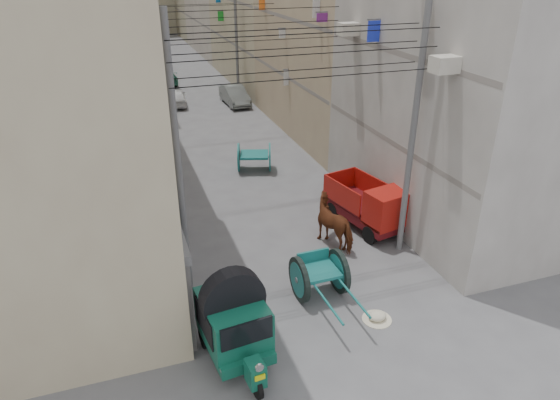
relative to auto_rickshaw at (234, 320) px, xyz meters
name	(u,v)px	position (x,y,z in m)	size (l,w,h in m)	color
shutters_left	(158,188)	(-0.93, 7.56, 0.35)	(0.18, 14.40, 2.88)	#525257
signboards	(202,67)	(2.98, 18.84, 2.29)	(8.22, 40.52, 5.67)	#0D5394
ac_units	(397,14)	(6.64, 4.85, 6.29)	(0.70, 6.55, 3.35)	#B7B1A4
utility_poles	(220,74)	(2.99, 14.19, 2.86)	(7.40, 22.20, 8.00)	#57585A
overhead_cables	(230,18)	(2.99, 11.59, 5.63)	(7.40, 22.52, 1.12)	black
auto_rickshaw	(234,320)	(0.00, 0.00, 0.00)	(1.77, 2.81, 1.93)	black
tonga_cart	(319,275)	(2.96, 1.68, -0.44)	(1.47, 3.01, 1.35)	black
mini_truck	(372,209)	(6.27, 4.65, -0.26)	(2.11, 3.50, 1.84)	black
second_cart	(254,156)	(3.81, 11.44, -0.43)	(1.83, 1.72, 1.33)	#155E5B
feed_sack	(377,316)	(4.04, 0.09, -1.01)	(0.51, 0.41, 0.26)	beige
horse	(336,222)	(4.64, 4.19, -0.31)	(0.90, 1.97, 1.67)	brown
distant_car_white	(176,97)	(2.00, 24.04, -0.59)	(1.30, 3.24, 1.10)	silver
distant_car_grey	(235,95)	(5.78, 23.01, -0.52)	(1.30, 3.74, 1.23)	#535755
distant_car_green	(163,75)	(1.94, 30.72, -0.48)	(1.84, 4.52, 1.31)	#22654D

